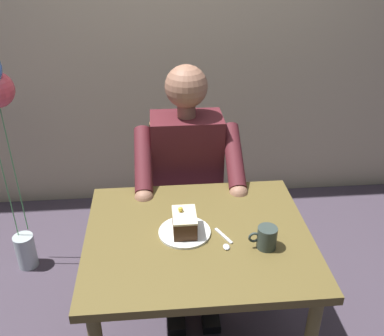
% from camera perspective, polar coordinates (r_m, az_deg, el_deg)
% --- Properties ---
extents(dining_table, '(0.91, 0.77, 0.75)m').
position_cam_1_polar(dining_table, '(1.82, 0.80, -11.19)').
color(dining_table, brown).
rests_on(dining_table, ground).
extents(chair, '(0.42, 0.42, 0.89)m').
position_cam_1_polar(chair, '(2.47, -0.83, -3.60)').
color(chair, brown).
rests_on(chair, ground).
extents(seated_person, '(0.53, 0.58, 1.27)m').
position_cam_1_polar(seated_person, '(2.24, -0.54, -2.29)').
color(seated_person, '#511B22').
rests_on(seated_person, ground).
extents(dessert_plate, '(0.21, 0.21, 0.01)m').
position_cam_1_polar(dessert_plate, '(1.76, -0.98, -8.45)').
color(dessert_plate, white).
rests_on(dessert_plate, dining_table).
extents(cake_slice, '(0.09, 0.14, 0.10)m').
position_cam_1_polar(cake_slice, '(1.73, -1.00, -7.21)').
color(cake_slice, '#432716').
rests_on(cake_slice, dessert_plate).
extents(coffee_cup, '(0.11, 0.08, 0.09)m').
position_cam_1_polar(coffee_cup, '(1.69, 9.79, -8.98)').
color(coffee_cup, '#313C38').
rests_on(coffee_cup, dining_table).
extents(dessert_spoon, '(0.06, 0.14, 0.01)m').
position_cam_1_polar(dessert_spoon, '(1.72, 4.38, -9.66)').
color(dessert_spoon, silver).
rests_on(dessert_spoon, dining_table).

